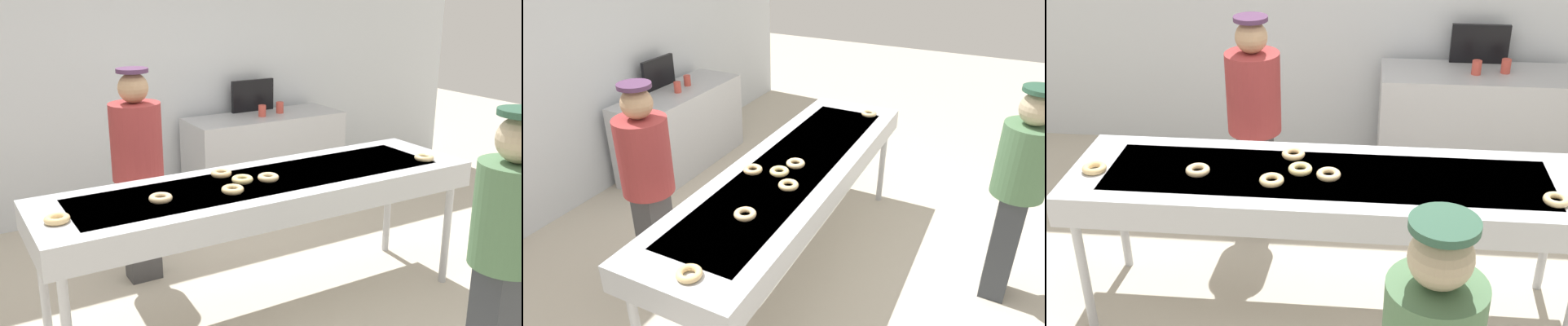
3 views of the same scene
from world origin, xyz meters
The scene contains 16 objects.
ground_plane centered at (0.00, 0.00, 0.00)m, with size 16.00×16.00×0.00m, color beige.
back_wall centered at (0.00, 2.41, 1.67)m, with size 8.00×0.12×3.33m, color silver.
fryer_conveyor centered at (0.00, 0.00, 0.87)m, with size 2.98×0.81×0.96m.
plain_donut_0 centered at (-1.34, -0.07, 0.98)m, with size 0.14×0.14×0.04m, color #F9CF89.
plain_donut_1 centered at (-0.21, 0.21, 0.98)m, with size 0.14×0.14×0.04m, color #F0C788.
plain_donut_2 centered at (-0.15, 0.02, 0.98)m, with size 0.14×0.14×0.04m, color #EDD587.
plain_donut_3 centered at (-0.30, -0.12, 0.98)m, with size 0.14×0.14×0.04m, color #F3CF8C.
plain_donut_4 centered at (1.23, -0.19, 0.98)m, with size 0.14×0.14×0.04m, color beige.
plain_donut_5 centered at (0.01, -0.02, 0.98)m, with size 0.14×0.14×0.04m, color beige.
plain_donut_6 centered at (-0.74, -0.04, 0.98)m, with size 0.14×0.14×0.04m, color beige.
worker_baker centered at (-0.57, 0.89, 0.94)m, with size 0.38×0.38×1.63m.
customer_waiting centered at (0.47, -1.51, 0.95)m, with size 0.35×0.35×1.65m.
prep_counter centered at (1.15, 1.96, 0.45)m, with size 1.63×0.60×0.90m, color #B7BABF.
paper_cup_0 centered at (1.34, 1.97, 0.96)m, with size 0.08×0.08×0.12m, color #CC4C3F.
paper_cup_1 centered at (1.09, 1.92, 0.96)m, with size 0.08×0.08×0.12m, color #CC4C3F.
menu_display centered at (1.15, 2.21, 1.07)m, with size 0.48×0.04×0.33m, color black.
Camera 2 is at (-2.82, -1.37, 2.59)m, focal length 32.86 mm.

